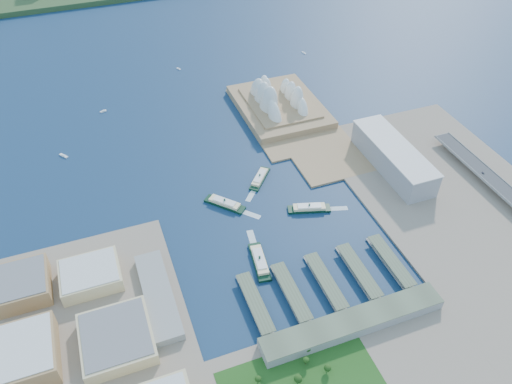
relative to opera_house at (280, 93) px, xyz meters
name	(u,v)px	position (x,y,z in m)	size (l,w,h in m)	color
ground	(287,242)	(-105.00, -280.00, -32.00)	(3000.00, 3000.00, 0.00)	#0E2342
east_land	(476,220)	(135.00, -330.00, -30.50)	(240.00, 500.00, 3.00)	gray
peninsula	(285,115)	(2.50, -20.00, -30.50)	(135.00, 220.00, 3.00)	#9A7A54
opera_house	(280,93)	(0.00, 0.00, 0.00)	(134.00, 180.00, 58.00)	white
toaster_building	(393,157)	(90.00, -200.00, -11.50)	(45.00, 155.00, 35.00)	gray
west_buildings	(79,347)	(-355.00, -350.00, -15.50)	(200.00, 280.00, 27.00)	#9D794E
ferry_wharves	(326,282)	(-91.00, -355.00, -27.35)	(184.00, 90.00, 9.30)	#4F5B45
terminal_building	(353,323)	(-90.00, -415.00, -23.00)	(200.00, 28.00, 12.00)	gray
ferry_a	(225,202)	(-156.53, -190.39, -26.68)	(14.34, 56.32, 10.65)	black
ferry_b	(260,177)	(-94.71, -157.52, -27.09)	(13.21, 51.90, 9.81)	black
ferry_c	(260,260)	(-148.71, -299.11, -26.45)	(14.94, 58.71, 11.10)	black
ferry_d	(309,207)	(-56.27, -237.38, -26.77)	(14.09, 55.34, 10.46)	black
boat_a	(64,156)	(-347.45, -6.08, -30.52)	(3.84, 15.36, 2.96)	white
boat_b	(103,111)	(-276.29, 97.59, -30.59)	(3.65, 10.44, 2.82)	white
boat_c	(304,53)	(125.86, 176.85, -30.79)	(3.14, 10.78, 2.42)	white
boat_e	(179,69)	(-123.34, 198.95, -30.81)	(3.10, 9.73, 2.39)	white
car_c	(483,173)	(191.00, -268.56, -16.49)	(1.85, 4.55, 1.32)	slate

